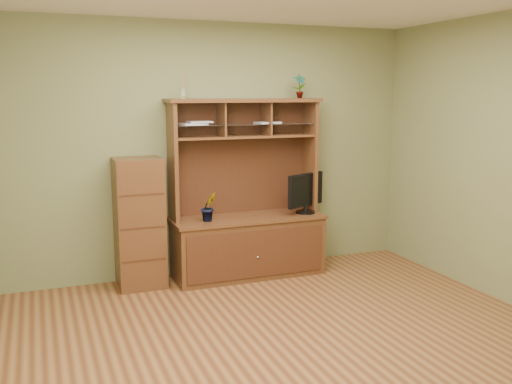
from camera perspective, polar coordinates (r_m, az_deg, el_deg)
room at (r=4.34m, az=3.79°, el=1.81°), size 4.54×4.04×2.74m
media_hutch at (r=6.17m, az=-0.91°, el=-3.58°), size 1.66×0.61×1.90m
monitor at (r=6.28m, az=5.00°, el=-0.03°), size 0.52×0.28×0.44m
orchid_plant at (r=5.89m, az=-4.75°, el=-1.49°), size 0.18×0.16×0.30m
top_plant at (r=6.32m, az=4.36°, el=10.50°), size 0.14×0.10×0.26m
reed_diffuser at (r=5.88m, az=-7.37°, el=10.31°), size 0.06×0.06×0.28m
magazines at (r=5.99m, az=-3.61°, el=6.91°), size 1.10×0.24×0.04m
side_cabinet at (r=5.89m, az=-11.57°, el=-3.06°), size 0.47×0.43×1.32m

